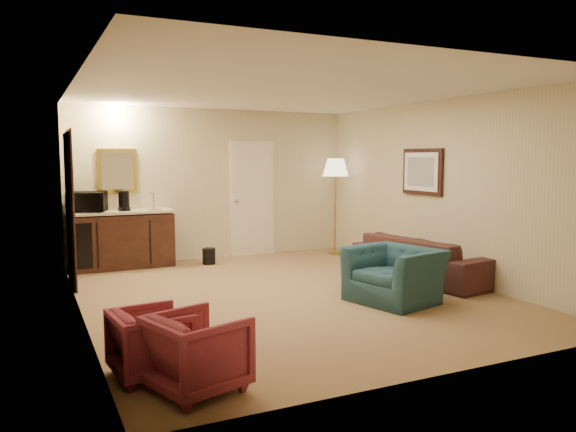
{
  "coord_description": "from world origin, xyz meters",
  "views": [
    {
      "loc": [
        -3.02,
        -6.46,
        1.77
      ],
      "look_at": [
        0.25,
        0.5,
        0.96
      ],
      "focal_mm": 35.0,
      "sensor_mm": 36.0,
      "label": 1
    }
  ],
  "objects_px": {
    "floor_lamp": "(335,206)",
    "microwave": "(87,200)",
    "wetbar_cabinet": "(122,239)",
    "sofa": "(423,251)",
    "teal_armchair": "(395,266)",
    "rose_chair_near": "(151,339)",
    "waste_bin": "(209,256)",
    "coffee_table": "(373,273)",
    "rose_chair_far": "(197,349)",
    "coffee_maker": "(124,201)"
  },
  "relations": [
    {
      "from": "floor_lamp",
      "to": "microwave",
      "type": "height_order",
      "value": "floor_lamp"
    },
    {
      "from": "wetbar_cabinet",
      "to": "sofa",
      "type": "distance_m",
      "value": 4.7
    },
    {
      "from": "teal_armchair",
      "to": "rose_chair_near",
      "type": "distance_m",
      "value": 3.38
    },
    {
      "from": "floor_lamp",
      "to": "waste_bin",
      "type": "xyz_separation_m",
      "value": [
        -2.4,
        0.01,
        -0.74
      ]
    },
    {
      "from": "sofa",
      "to": "waste_bin",
      "type": "height_order",
      "value": "sofa"
    },
    {
      "from": "rose_chair_near",
      "to": "waste_bin",
      "type": "relative_size",
      "value": 2.26
    },
    {
      "from": "coffee_table",
      "to": "microwave",
      "type": "height_order",
      "value": "microwave"
    },
    {
      "from": "coffee_table",
      "to": "floor_lamp",
      "type": "distance_m",
      "value": 2.85
    },
    {
      "from": "wetbar_cabinet",
      "to": "rose_chair_far",
      "type": "height_order",
      "value": "wetbar_cabinet"
    },
    {
      "from": "rose_chair_near",
      "to": "rose_chair_far",
      "type": "height_order",
      "value": "rose_chair_far"
    },
    {
      "from": "wetbar_cabinet",
      "to": "rose_chair_far",
      "type": "relative_size",
      "value": 2.48
    },
    {
      "from": "coffee_table",
      "to": "coffee_maker",
      "type": "relative_size",
      "value": 2.36
    },
    {
      "from": "waste_bin",
      "to": "microwave",
      "type": "height_order",
      "value": "microwave"
    },
    {
      "from": "wetbar_cabinet",
      "to": "floor_lamp",
      "type": "relative_size",
      "value": 0.93
    },
    {
      "from": "coffee_maker",
      "to": "microwave",
      "type": "bearing_deg",
      "value": -173.93
    },
    {
      "from": "sofa",
      "to": "teal_armchair",
      "type": "height_order",
      "value": "teal_armchair"
    },
    {
      "from": "rose_chair_near",
      "to": "floor_lamp",
      "type": "height_order",
      "value": "floor_lamp"
    },
    {
      "from": "teal_armchair",
      "to": "floor_lamp",
      "type": "height_order",
      "value": "floor_lamp"
    },
    {
      "from": "wetbar_cabinet",
      "to": "microwave",
      "type": "height_order",
      "value": "microwave"
    },
    {
      "from": "sofa",
      "to": "floor_lamp",
      "type": "distance_m",
      "value": 2.5
    },
    {
      "from": "coffee_maker",
      "to": "waste_bin",
      "type": "bearing_deg",
      "value": 1.62
    },
    {
      "from": "rose_chair_near",
      "to": "coffee_maker",
      "type": "relative_size",
      "value": 1.9
    },
    {
      "from": "rose_chair_near",
      "to": "wetbar_cabinet",
      "type": "bearing_deg",
      "value": -12.58
    },
    {
      "from": "rose_chair_far",
      "to": "microwave",
      "type": "distance_m",
      "value": 5.29
    },
    {
      "from": "coffee_table",
      "to": "floor_lamp",
      "type": "bearing_deg",
      "value": 70.72
    },
    {
      "from": "teal_armchair",
      "to": "coffee_table",
      "type": "bearing_deg",
      "value": 153.13
    },
    {
      "from": "floor_lamp",
      "to": "microwave",
      "type": "distance_m",
      "value": 4.27
    },
    {
      "from": "wetbar_cabinet",
      "to": "sofa",
      "type": "xyz_separation_m",
      "value": [
        3.8,
        -2.78,
        -0.04
      ]
    },
    {
      "from": "wetbar_cabinet",
      "to": "coffee_table",
      "type": "bearing_deg",
      "value": -45.98
    },
    {
      "from": "coffee_table",
      "to": "teal_armchair",
      "type": "bearing_deg",
      "value": -102.17
    },
    {
      "from": "microwave",
      "to": "waste_bin",
      "type": "bearing_deg",
      "value": 7.52
    },
    {
      "from": "wetbar_cabinet",
      "to": "rose_chair_near",
      "type": "height_order",
      "value": "wetbar_cabinet"
    },
    {
      "from": "teal_armchair",
      "to": "rose_chair_far",
      "type": "xyz_separation_m",
      "value": [
        -2.94,
        -1.56,
        -0.12
      ]
    },
    {
      "from": "wetbar_cabinet",
      "to": "coffee_maker",
      "type": "relative_size",
      "value": 5.14
    },
    {
      "from": "rose_chair_far",
      "to": "waste_bin",
      "type": "bearing_deg",
      "value": -36.06
    },
    {
      "from": "coffee_maker",
      "to": "teal_armchair",
      "type": "bearing_deg",
      "value": -39.84
    },
    {
      "from": "teal_armchair",
      "to": "coffee_maker",
      "type": "height_order",
      "value": "coffee_maker"
    },
    {
      "from": "rose_chair_near",
      "to": "floor_lamp",
      "type": "distance_m",
      "value": 6.15
    },
    {
      "from": "floor_lamp",
      "to": "coffee_maker",
      "type": "relative_size",
      "value": 5.51
    },
    {
      "from": "teal_armchair",
      "to": "coffee_maker",
      "type": "distance_m",
      "value": 4.5
    },
    {
      "from": "wetbar_cabinet",
      "to": "teal_armchair",
      "type": "xyz_separation_m",
      "value": [
        2.69,
        -3.62,
        -0.01
      ]
    },
    {
      "from": "coffee_table",
      "to": "coffee_maker",
      "type": "bearing_deg",
      "value": 133.8
    },
    {
      "from": "teal_armchair",
      "to": "rose_chair_near",
      "type": "relative_size",
      "value": 1.69
    },
    {
      "from": "rose_chair_far",
      "to": "coffee_table",
      "type": "bearing_deg",
      "value": -71.9
    },
    {
      "from": "coffee_maker",
      "to": "rose_chair_far",
      "type": "bearing_deg",
      "value": -79.49
    },
    {
      "from": "floor_lamp",
      "to": "coffee_maker",
      "type": "xyz_separation_m",
      "value": [
        -3.7,
        0.29,
        0.2
      ]
    },
    {
      "from": "coffee_table",
      "to": "microwave",
      "type": "distance_m",
      "value": 4.56
    },
    {
      "from": "teal_armchair",
      "to": "microwave",
      "type": "height_order",
      "value": "microwave"
    },
    {
      "from": "waste_bin",
      "to": "coffee_maker",
      "type": "height_order",
      "value": "coffee_maker"
    },
    {
      "from": "microwave",
      "to": "coffee_maker",
      "type": "height_order",
      "value": "microwave"
    }
  ]
}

